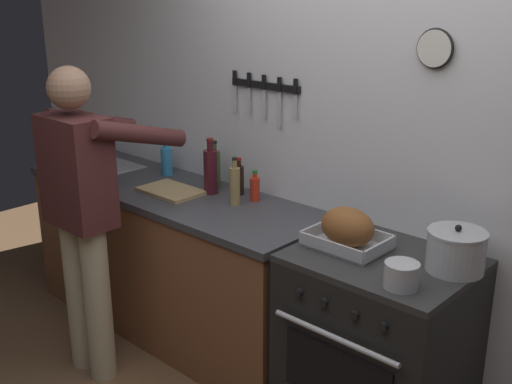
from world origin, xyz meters
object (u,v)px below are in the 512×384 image
object	(u,v)px
person_cook	(84,206)
cutting_board	(171,191)
saucepan	(401,275)
bottle_dish_soap	(167,160)
roasting_pan	(347,230)
bottle_olive_oil	(215,168)
bottle_vinegar	(235,185)
bottle_hot_sauce	(255,188)
bottle_soy_sauce	(239,179)
stove	(377,348)
stock_pot	(456,251)
bottle_wine_red	(211,170)

from	to	relation	value
person_cook	cutting_board	world-z (taller)	person_cook
saucepan	bottle_dish_soap	world-z (taller)	bottle_dish_soap
person_cook	roasting_pan	size ratio (longest dim) A/B	4.72
roasting_pan	bottle_olive_oil	bearing A→B (deg)	168.74
saucepan	bottle_vinegar	xyz separation A→B (m)	(-1.16, 0.26, 0.06)
roasting_pan	bottle_dish_soap	world-z (taller)	bottle_dish_soap
person_cook	bottle_olive_oil	bearing A→B (deg)	-4.53
cutting_board	bottle_hot_sauce	bearing A→B (deg)	26.63
bottle_hot_sauce	bottle_dish_soap	bearing A→B (deg)	-179.49
roasting_pan	cutting_board	world-z (taller)	roasting_pan
cutting_board	bottle_vinegar	distance (m)	0.43
bottle_olive_oil	person_cook	bearing A→B (deg)	-100.78
bottle_soy_sauce	bottle_vinegar	bearing A→B (deg)	-53.38
saucepan	bottle_dish_soap	bearing A→B (deg)	168.76
saucepan	bottle_vinegar	distance (m)	1.19
bottle_olive_oil	bottle_vinegar	distance (m)	0.33
bottle_hot_sauce	person_cook	bearing A→B (deg)	-122.47
cutting_board	bottle_olive_oil	world-z (taller)	bottle_olive_oil
stove	bottle_hot_sauce	world-z (taller)	bottle_hot_sauce
bottle_dish_soap	bottle_soy_sauce	bearing A→B (deg)	2.17
stove	bottle_olive_oil	xyz separation A→B (m)	(-1.26, 0.20, 0.56)
stock_pot	bottle_vinegar	xyz separation A→B (m)	(-1.24, -0.03, 0.02)
bottle_dish_soap	bottle_vinegar	size ratio (longest dim) A/B	0.84
bottle_olive_oil	bottle_wine_red	bearing A→B (deg)	-54.37
stove	person_cook	xyz separation A→B (m)	(-1.41, -0.58, 0.50)
stove	cutting_board	size ratio (longest dim) A/B	2.50
cutting_board	bottle_dish_soap	distance (m)	0.37
stove	bottle_wine_red	bearing A→B (deg)	174.85
bottle_dish_soap	bottle_hot_sauce	bearing A→B (deg)	0.51
stove	bottle_soy_sauce	xyz separation A→B (m)	(-1.06, 0.20, 0.54)
stove	bottle_olive_oil	world-z (taller)	bottle_olive_oil
stove	bottle_dish_soap	world-z (taller)	bottle_dish_soap
roasting_pan	stock_pot	world-z (taller)	stock_pot
bottle_hot_sauce	stock_pot	bearing A→B (deg)	-4.26
bottle_soy_sauce	bottle_olive_oil	distance (m)	0.20
roasting_pan	bottle_dish_soap	distance (m)	1.49
bottle_soy_sauce	bottle_olive_oil	world-z (taller)	bottle_olive_oil
bottle_vinegar	bottle_dish_soap	bearing A→B (deg)	170.78
stock_pot	cutting_board	world-z (taller)	stock_pot
stove	cutting_board	xyz separation A→B (m)	(-1.37, -0.04, 0.46)
person_cook	roasting_pan	world-z (taller)	person_cook
roasting_pan	bottle_soy_sauce	xyz separation A→B (m)	(-0.88, 0.21, 0.00)
bottle_olive_oil	bottle_wine_red	distance (m)	0.12
bottle_wine_red	bottle_dish_soap	bearing A→B (deg)	171.70
cutting_board	bottle_hot_sauce	world-z (taller)	bottle_hot_sauce
bottle_soy_sauce	bottle_hot_sauce	bearing A→B (deg)	-6.76
bottle_vinegar	person_cook	bearing A→B (deg)	-125.02
stove	bottle_wine_red	size ratio (longest dim) A/B	2.84
bottle_dish_soap	bottle_soy_sauce	xyz separation A→B (m)	(0.60, 0.02, -0.00)
bottle_olive_oil	roasting_pan	bearing A→B (deg)	-11.26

